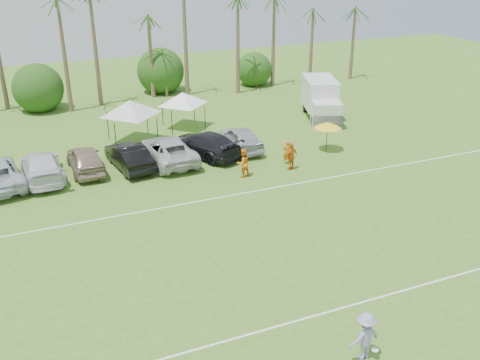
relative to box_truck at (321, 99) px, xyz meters
name	(u,v)px	position (x,y,z in m)	size (l,w,h in m)	color
field_lines	(216,255)	(-16.34, -17.54, -1.79)	(80.00, 12.10, 0.01)	white
palm_tree_4	(52,25)	(-20.34, 12.46, 5.69)	(2.40, 2.40, 8.90)	brown
palm_tree_5	(97,13)	(-16.34, 12.46, 6.56)	(2.40, 2.40, 9.90)	brown
palm_tree_6	(140,1)	(-12.34, 12.46, 7.42)	(2.40, 2.40, 10.90)	brown
palm_tree_8	(231,16)	(-3.34, 12.46, 5.69)	(2.40, 2.40, 8.90)	brown
palm_tree_9	(276,5)	(1.66, 12.46, 6.56)	(2.40, 2.40, 9.90)	brown
bush_tree_1	(38,88)	(-22.34, 13.46, 0.01)	(4.00, 4.00, 4.00)	brown
bush_tree_2	(163,77)	(-10.34, 13.46, 0.01)	(4.00, 4.00, 4.00)	brown
bush_tree_3	(254,68)	(-0.34, 13.46, 0.01)	(4.00, 4.00, 4.00)	brown
sideline_player_a	(287,152)	(-7.57, -8.21, -0.95)	(0.62, 0.40, 1.69)	orange
sideline_player_b	(243,163)	(-11.27, -9.12, -0.83)	(0.93, 0.73, 1.92)	orange
sideline_player_c	(291,156)	(-7.79, -9.26, -0.86)	(1.09, 0.46, 1.87)	orange
box_truck	(321,99)	(0.00, 0.00, 0.00)	(4.50, 6.94, 3.35)	silver
canopy_tent_left	(130,100)	(-16.47, 0.24, 1.53)	(4.79, 4.79, 3.88)	black
canopy_tent_right	(182,92)	(-11.77, 2.22, 1.19)	(4.31, 4.31, 3.49)	black
market_umbrella	(328,125)	(-3.70, -7.08, 0.18)	(1.97, 1.97, 2.20)	black
frisbee_player	(365,337)	(-13.85, -26.34, -0.82)	(1.32, 0.84, 1.95)	#998FCB
parked_car_3	(42,166)	(-23.41, -4.43, -0.93)	(2.43, 5.97, 1.73)	white
parked_car_4	(85,159)	(-20.62, -4.25, -0.93)	(2.05, 5.09, 1.73)	gray
parked_car_5	(129,156)	(-17.83, -4.79, -0.93)	(1.83, 5.26, 1.73)	black
parked_car_6	(168,150)	(-15.04, -4.71, -0.93)	(2.88, 6.24, 1.73)	silver
parked_car_7	(205,144)	(-12.25, -4.54, -0.93)	(2.43, 5.97, 1.73)	black
parked_car_8	(240,138)	(-9.47, -4.39, -0.93)	(2.05, 5.09, 1.73)	#ADADB8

